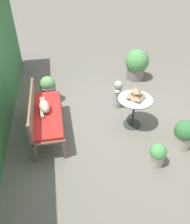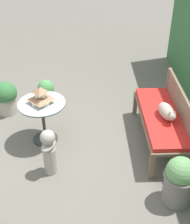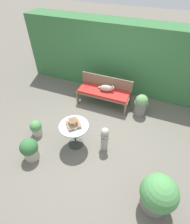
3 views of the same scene
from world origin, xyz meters
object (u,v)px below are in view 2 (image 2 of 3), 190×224
Objects in this scene: pagoda_birdhouse at (41,96)px; potted_plant_bench_left at (46,91)px; cat at (167,112)px; garden_bust at (49,150)px; patio_table at (42,111)px; potted_plant_table_far at (179,180)px; garden_bench at (161,118)px; potted_plant_patio_mid at (6,97)px.

pagoda_birdhouse is 1.19m from potted_plant_bench_left.
garden_bust is (0.51, -1.59, -0.21)m from cat.
patio_table reaches higher than potted_plant_bench_left.
potted_plant_bench_left is at bearing -142.46° from potted_plant_table_far.
patio_table is 1.04× the size of potted_plant_table_far.
cat is 0.75× the size of patio_table.
patio_table is at bearing 3.93° from potted_plant_bench_left.
potted_plant_table_far is at bearing 54.08° from pagoda_birdhouse.
potted_plant_patio_mid is (-0.85, -2.38, -0.12)m from garden_bench.
cat reaches higher than potted_plant_table_far.
cat is 0.74× the size of garden_bust.
garden_bust reaches higher than potted_plant_table_far.
patio_table is 2.26× the size of pagoda_birdhouse.
garden_bench is at bearing -155.37° from cat.
potted_plant_bench_left is 0.70m from potted_plant_patio_mid.
cat is 1.07m from potted_plant_table_far.
garden_bust is at bearing 30.57° from potted_plant_patio_mid.
garden_bust is at bearing 11.75° from pagoda_birdhouse.
garden_bench is 3.62× the size of potted_plant_bench_left.
potted_plant_table_far is at bearing 93.86° from garden_bust.
cat is at bearing 176.61° from potted_plant_table_far.
garden_bust reaches higher than garden_bench.
potted_plant_table_far is 2.86m from potted_plant_bench_left.
pagoda_birdhouse is 0.79m from garden_bust.
garden_bust is 1.19× the size of potted_plant_patio_mid.
pagoda_birdhouse is 2.10m from potted_plant_table_far.
cat reaches higher than patio_table.
pagoda_birdhouse is 0.44× the size of garden_bust.
potted_plant_table_far is (1.21, 1.67, -0.18)m from patio_table.
garden_bust is at bearing -69.38° from garden_bench.
potted_plant_bench_left is at bearing -133.79° from cat.
garden_bust reaches higher than patio_table.
patio_table is 0.71m from garden_bust.
garden_bench is 2.29× the size of garden_bust.
cat is 0.77× the size of potted_plant_table_far.
potted_plant_patio_mid is (0.31, -0.63, 0.07)m from potted_plant_bench_left.
cat is 2.61m from potted_plant_patio_mid.
potted_plant_patio_mid is (-1.96, -2.37, -0.04)m from potted_plant_table_far.
pagoda_birdhouse is at bearing -125.92° from potted_plant_table_far.
cat is 1.17× the size of potted_plant_bench_left.
garden_bench is 5.19× the size of pagoda_birdhouse.
pagoda_birdhouse is at bearing -105.16° from cat.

